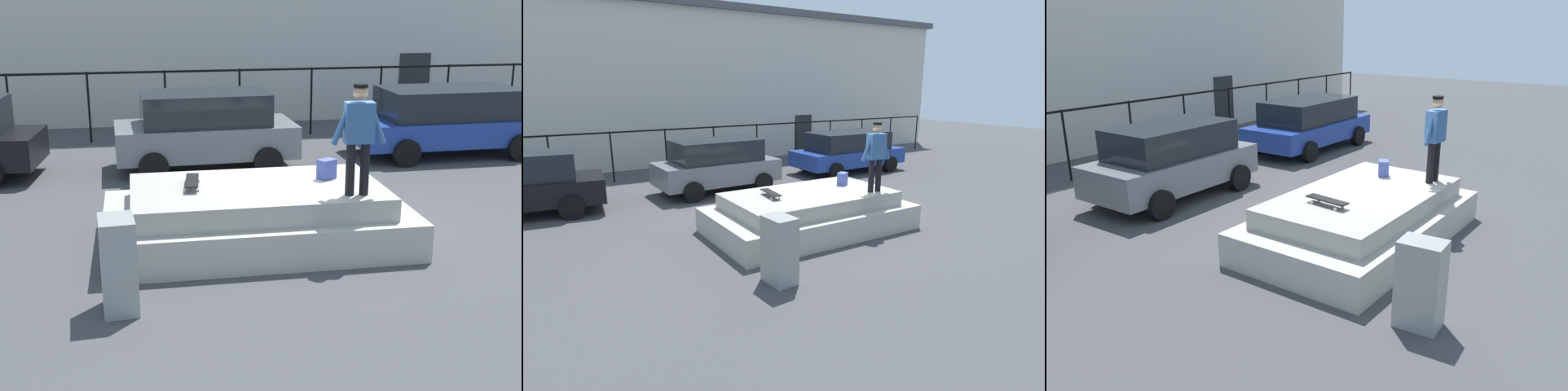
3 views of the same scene
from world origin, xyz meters
TOP-DOWN VIEW (x-y plane):
  - ground_plane at (0.00, 0.00)m, footprint 60.00×60.00m
  - concrete_ledge at (-0.97, -0.38)m, footprint 4.85×2.74m
  - skateboarder at (0.44, -1.13)m, footprint 0.84×0.27m
  - skateboard at (-1.99, -0.26)m, footprint 0.29×0.83m
  - backpack at (0.23, -0.16)m, footprint 0.34×0.32m
  - car_grey_hatchback_mid at (-1.28, 4.57)m, footprint 4.06×2.20m
  - car_blue_hatchback_far at (4.68, 4.93)m, footprint 4.65×2.30m
  - utility_box at (-3.12, -2.52)m, footprint 0.48×0.63m
  - fence_row at (0.00, 7.85)m, footprint 24.06×0.06m
  - warehouse_building at (0.00, 14.22)m, footprint 29.77×9.03m

SIDE VIEW (x-z plane):
  - ground_plane at x=0.00m, z-range 0.00..0.00m
  - concrete_ledge at x=-0.97m, z-range -0.04..0.91m
  - utility_box at x=-3.12m, z-range 0.00..1.24m
  - car_blue_hatchback_far at x=4.68m, z-range 0.06..1.70m
  - car_grey_hatchback_mid at x=-1.28m, z-range 0.05..1.79m
  - skateboard at x=-1.99m, z-range 0.99..1.11m
  - backpack at x=0.23m, z-range 0.95..1.28m
  - fence_row at x=0.00m, z-range 0.36..2.22m
  - skateboarder at x=0.44m, z-range 1.08..2.76m
  - warehouse_building at x=0.00m, z-range 0.01..7.03m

